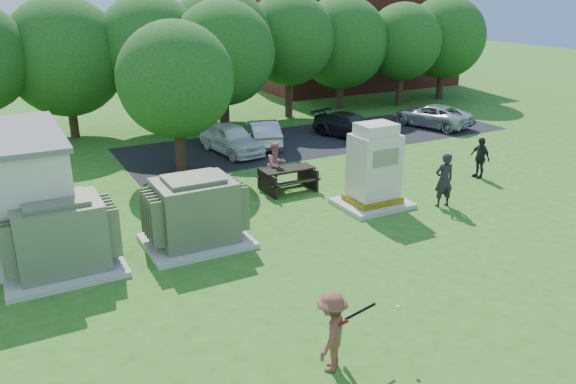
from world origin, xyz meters
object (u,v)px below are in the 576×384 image
generator_cabinet (374,171)px  batter (331,332)px  picnic_table (288,176)px  person_by_generator (444,180)px  transformer_left (60,238)px  transformer_right (195,213)px  person_walking_right (480,157)px  car_white (232,139)px  car_silver_b (431,116)px  person_at_picnic (276,164)px  car_silver_a (262,132)px  car_dark (350,126)px

generator_cabinet → batter: (-6.07, -6.92, -0.44)m
picnic_table → batter: 10.63m
person_by_generator → transformer_left: bearing=6.0°
transformer_right → person_by_generator: size_ratio=1.57×
person_walking_right → car_white: 10.84m
transformer_right → person_by_generator: transformer_right is taller
transformer_left → generator_cabinet: generator_cabinet is taller
generator_cabinet → batter: bearing=-131.2°
transformer_left → car_silver_b: bearing=22.7°
transformer_right → picnic_table: 5.46m
picnic_table → batter: size_ratio=1.18×
car_white → generator_cabinet: bearing=-86.0°
person_at_picnic → car_silver_a: (2.16, 5.71, -0.24)m
person_by_generator → person_at_picnic: (-4.12, 4.61, -0.09)m
batter → generator_cabinet: bearing=-174.3°
generator_cabinet → car_white: (-1.69, 8.57, -0.60)m
car_silver_a → car_white: bearing=33.3°
batter → person_walking_right: (11.70, 7.51, -0.02)m
picnic_table → person_walking_right: (7.47, -2.24, 0.29)m
picnic_table → person_by_generator: bearing=-45.5°
car_white → batter: bearing=-113.0°
picnic_table → car_silver_a: size_ratio=0.52×
batter → car_white: (4.37, 15.49, -0.17)m
batter → car_silver_a: size_ratio=0.44×
person_by_generator → person_walking_right: bearing=-142.2°
person_by_generator → car_silver_a: bearing=-68.1°
car_dark → car_silver_b: 5.28m
person_at_picnic → person_walking_right: bearing=-30.2°
generator_cabinet → person_by_generator: size_ratio=1.53×
transformer_right → car_dark: (11.20, 8.51, -0.37)m
person_at_picnic → car_dark: (6.77, 5.00, -0.26)m
car_white → car_silver_a: bearing=9.8°
person_walking_right → generator_cabinet: bearing=-82.3°
transformer_left → person_by_generator: bearing=-5.2°
car_white → car_silver_b: (11.73, -0.21, -0.07)m
person_walking_right → transformer_left: bearing=-85.9°
picnic_table → person_walking_right: 7.80m
transformer_right → person_by_generator: 8.61m
person_walking_right → car_white: bearing=-135.7°
person_by_generator → person_walking_right: 3.96m
person_at_picnic → car_silver_b: 13.03m
generator_cabinet → car_dark: generator_cabinet is taller
transformer_right → car_silver_b: transformer_right is taller
transformer_left → car_silver_a: transformer_left is taller
batter → person_by_generator: bearing=172.1°
person_at_picnic → car_dark: person_at_picnic is taller
generator_cabinet → person_by_generator: generator_cabinet is taller
car_silver_b → person_by_generator: bearing=32.4°
person_walking_right → batter: bearing=-55.6°
generator_cabinet → person_at_picnic: 4.00m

